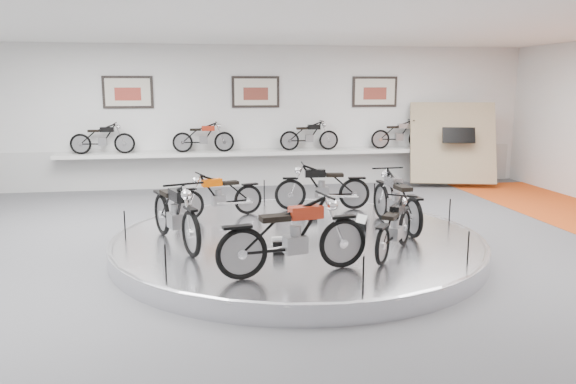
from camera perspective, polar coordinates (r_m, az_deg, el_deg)
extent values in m
plane|color=#505052|center=(9.65, 1.31, -6.58)|extent=(16.00, 16.00, 0.00)
plane|color=white|center=(9.28, 1.42, 17.71)|extent=(16.00, 16.00, 0.00)
plane|color=silver|center=(16.17, -3.29, 7.63)|extent=(16.00, 0.00, 16.00)
cube|color=#BCBCBA|center=(16.29, -3.23, 2.53)|extent=(15.68, 0.04, 1.10)
cylinder|color=silver|center=(9.89, 0.99, -5.24)|extent=(6.40, 6.40, 0.30)
torus|color=#B2B2BA|center=(9.86, 0.99, -4.57)|extent=(6.40, 6.40, 0.10)
cube|color=silver|center=(15.96, -3.14, 3.99)|extent=(11.00, 0.55, 0.10)
cube|color=beige|center=(16.11, -15.96, 9.72)|extent=(1.35, 0.06, 0.88)
cube|color=beige|center=(16.11, -3.30, 10.11)|extent=(1.35, 0.06, 0.88)
cube|color=beige|center=(16.84, 8.81, 10.03)|extent=(1.35, 0.06, 0.88)
cube|color=#9D8567|center=(16.90, 16.38, 4.80)|extent=(2.56, 1.52, 2.30)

